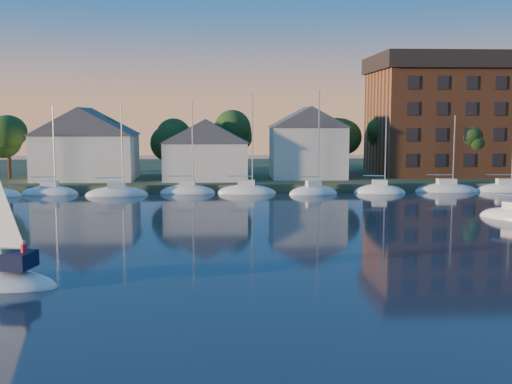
{
  "coord_description": "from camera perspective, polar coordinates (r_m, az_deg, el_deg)",
  "views": [
    {
      "loc": [
        -3.87,
        -28.99,
        9.38
      ],
      "look_at": [
        -1.12,
        22.0,
        3.39
      ],
      "focal_mm": 45.0,
      "sensor_mm": 36.0,
      "label": 1
    }
  ],
  "objects": [
    {
      "name": "clubhouse_east",
      "position": [
        88.86,
        4.61,
        4.49
      ],
      "size": [
        10.5,
        8.4,
        9.8
      ],
      "color": "beige",
      "rests_on": "shoreline_land"
    },
    {
      "name": "tree_line",
      "position": [
        92.21,
        0.57,
        5.32
      ],
      "size": [
        93.4,
        5.4,
        8.9
      ],
      "color": "#372219",
      "rests_on": "shoreline_land"
    },
    {
      "name": "ground",
      "position": [
        30.72,
        4.39,
        -11.11
      ],
      "size": [
        260.0,
        260.0,
        0.0
      ],
      "primitive_type": "plane",
      "color": "black",
      "rests_on": "ground"
    },
    {
      "name": "moored_fleet",
      "position": [
        78.54,
        -3.16,
        -0.11
      ],
      "size": [
        79.5,
        2.4,
        12.05
      ],
      "color": "silver",
      "rests_on": "ground"
    },
    {
      "name": "wooden_dock",
      "position": [
        81.63,
        -0.35,
        0.09
      ],
      "size": [
        120.0,
        3.0,
        1.0
      ],
      "primitive_type": "cube",
      "color": "brown",
      "rests_on": "ground"
    },
    {
      "name": "shoreline_land",
      "position": [
        104.49,
        -0.95,
        1.54
      ],
      "size": [
        160.0,
        50.0,
        2.0
      ],
      "primitive_type": "cube",
      "color": "#323A21",
      "rests_on": "ground"
    },
    {
      "name": "clubhouse_centre",
      "position": [
        86.12,
        -4.51,
        3.84
      ],
      "size": [
        11.55,
        8.4,
        8.08
      ],
      "color": "beige",
      "rests_on": "shoreline_land"
    },
    {
      "name": "clubhouse_west",
      "position": [
        88.93,
        -14.89,
        4.24
      ],
      "size": [
        13.65,
        9.45,
        9.64
      ],
      "color": "beige",
      "rests_on": "shoreline_land"
    },
    {
      "name": "condo_block",
      "position": [
        101.29,
        19.0,
        6.56
      ],
      "size": [
        31.0,
        17.0,
        17.4
      ],
      "color": "brown",
      "rests_on": "shoreline_land"
    }
  ]
}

